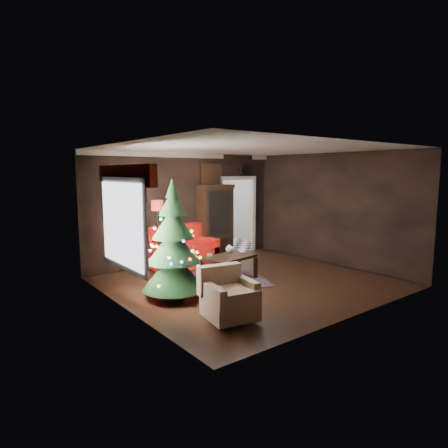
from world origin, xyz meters
TOP-DOWN VIEW (x-y plane):
  - floor at (0.00, 0.00)m, footprint 5.50×5.50m
  - ceiling at (0.00, 0.00)m, footprint 5.50×5.50m
  - wall_back at (0.00, 2.50)m, footprint 5.50×0.00m
  - wall_front at (0.00, -2.50)m, footprint 5.50×0.00m
  - wall_left at (-2.75, 0.00)m, footprint 0.00×5.50m
  - wall_right at (2.75, 0.00)m, footprint 0.00×5.50m
  - doorway at (1.70, 2.50)m, footprint 1.10×0.10m
  - left_window at (-2.71, 0.20)m, footprint 0.05×1.60m
  - valance at (-2.63, 0.20)m, footprint 0.12×2.10m
  - kitchen_floor at (1.70, 4.00)m, footprint 3.00×3.00m
  - kitchen_window at (1.70, 5.45)m, footprint 0.70×0.06m
  - rug at (-0.42, 0.42)m, footprint 2.27×1.98m
  - loveseat at (-0.40, 2.05)m, footprint 1.70×0.90m
  - curio_cabinet at (0.75, 2.27)m, footprint 0.90×0.45m
  - floor_lamp at (-1.24, 1.74)m, footprint 0.38×0.38m
  - christmas_tree at (-1.80, 0.07)m, footprint 1.26×1.26m
  - armchair at (-1.67, -1.44)m, footprint 0.89×0.89m
  - coffee_table at (-0.24, 0.43)m, footprint 1.23×0.86m
  - teapot at (-0.01, 0.70)m, footprint 0.22×0.22m
  - cup_a at (-0.57, 0.70)m, footprint 0.07×0.07m
  - cup_b at (-0.52, 0.69)m, footprint 0.08×0.08m
  - book at (0.22, 0.62)m, footprint 0.14×0.06m
  - wall_clock at (1.95, 2.45)m, footprint 0.32×0.32m
  - painting at (0.75, 2.46)m, footprint 0.62×0.05m
  - kitchen_counter at (1.70, 5.20)m, footprint 1.80×0.60m
  - kitchen_table at (1.40, 3.70)m, footprint 0.70×0.70m

SIDE VIEW (x-z plane):
  - floor at x=0.00m, z-range 0.00..0.00m
  - kitchen_floor at x=1.70m, z-range 0.00..0.00m
  - rug at x=-0.42m, z-range 0.00..0.01m
  - coffee_table at x=-0.24m, z-range 0.01..0.52m
  - kitchen_table at x=1.40m, z-range 0.00..0.75m
  - kitchen_counter at x=1.70m, z-range 0.00..0.90m
  - armchair at x=-1.67m, z-range 0.07..0.85m
  - loveseat at x=-0.40m, z-range 0.00..1.00m
  - cup_b at x=-0.52m, z-range 0.52..0.58m
  - cup_a at x=-0.57m, z-range 0.52..0.58m
  - teapot at x=-0.01m, z-range 0.52..0.70m
  - book at x=0.22m, z-range 0.52..0.71m
  - floor_lamp at x=-1.24m, z-range -0.04..1.70m
  - curio_cabinet at x=0.75m, z-range 0.00..1.90m
  - doorway at x=1.70m, z-range 0.00..2.10m
  - christmas_tree at x=-1.80m, z-range -0.06..2.16m
  - wall_back at x=0.00m, z-range -1.35..4.15m
  - wall_front at x=0.00m, z-range -1.35..4.15m
  - wall_left at x=-2.75m, z-range -1.35..4.15m
  - wall_right at x=2.75m, z-range -1.35..4.15m
  - left_window at x=-2.71m, z-range 0.75..2.15m
  - kitchen_window at x=1.70m, z-range 1.35..2.05m
  - painting at x=0.75m, z-range 1.99..2.51m
  - valance at x=-2.63m, z-range 2.10..2.44m
  - wall_clock at x=1.95m, z-range 2.35..2.41m
  - ceiling at x=0.00m, z-range 2.80..2.80m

